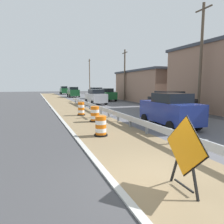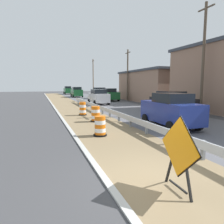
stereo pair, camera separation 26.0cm
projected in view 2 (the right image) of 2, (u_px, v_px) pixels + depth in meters
name	position (u px, v px, depth m)	size (l,w,h in m)	color
ground_plane	(156.00, 181.00, 5.67)	(160.00, 160.00, 0.00)	#3D3D3F
median_dirt_strip	(176.00, 177.00, 5.89)	(3.77, 120.00, 0.01)	#7F6B4C
curb_near_edge	(111.00, 188.00, 5.24)	(0.20, 120.00, 0.11)	#ADADA8
warning_sign_diamond	(179.00, 150.00, 4.98)	(0.11, 1.54, 1.90)	black
traffic_barrel_nearest	(100.00, 127.00, 10.58)	(0.70, 0.70, 1.02)	orange
traffic_barrel_close	(96.00, 115.00, 14.68)	(0.75, 0.75, 1.09)	orange
traffic_barrel_mid	(83.00, 109.00, 17.73)	(0.68, 0.68, 1.14)	orange
car_lead_near_lane	(98.00, 97.00, 27.83)	(2.10, 4.64, 2.00)	silver
car_trailing_near_lane	(172.00, 103.00, 18.02)	(2.22, 4.65, 2.05)	black
car_lead_far_lane	(170.00, 110.00, 12.81)	(2.17, 4.46, 2.10)	navy
car_mid_far_lane	(110.00, 95.00, 33.68)	(2.09, 4.40, 2.02)	#195128
car_trailing_far_lane	(77.00, 92.00, 43.88)	(2.23, 4.73, 2.15)	#195128
car_distant_a	(99.00, 93.00, 38.90)	(2.19, 4.46, 2.09)	silver
car_distant_b	(68.00, 90.00, 57.19)	(2.01, 4.32, 2.18)	#195128
roadside_shop_far	(159.00, 86.00, 33.46)	(8.90, 13.81, 4.88)	#93705B
utility_pole_near	(203.00, 58.00, 17.85)	(0.24, 1.80, 9.48)	brown
utility_pole_mid	(128.00, 74.00, 33.72)	(0.24, 1.80, 8.23)	brown
utility_pole_far	(93.00, 76.00, 54.77)	(0.24, 1.80, 9.31)	brown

